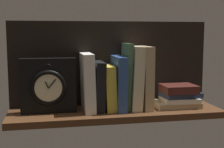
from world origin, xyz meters
TOP-DOWN VIEW (x-y plane):
  - ground_plane at (0.00, 0.00)cm, footprint 82.20×22.35cm
  - back_panel at (0.00, 10.58)cm, footprint 82.20×1.20cm
  - book_white_catcher at (-10.92, 1.63)cm, footprint 4.62×15.75cm
  - book_black_skeptic at (-6.79, 1.63)cm, footprint 4.29×14.12cm
  - book_yellow_seinlanguage at (-2.73, 1.63)cm, footprint 4.56×12.95cm
  - book_blue_modern at (1.24, 1.63)cm, footprint 3.61×16.69cm
  - book_green_romantic at (4.26, 1.63)cm, footprint 3.29×12.10cm
  - book_cream_twain at (7.60, 1.63)cm, footprint 5.31×14.83cm
  - book_tan_shortstories at (11.70, 1.63)cm, footprint 3.57×15.57cm
  - framed_clock at (-25.71, 1.07)cm, footprint 20.52×6.12cm
  - book_stack_side at (25.85, 0.67)cm, footprint 18.57×13.68cm

SIDE VIEW (x-z plane):
  - ground_plane at x=0.00cm, z-range -2.50..0.00cm
  - book_stack_side at x=25.85cm, z-range -0.36..8.71cm
  - book_yellow_seinlanguage at x=-2.73cm, z-range -0.07..17.35cm
  - book_black_skeptic at x=-6.79cm, z-range -0.06..18.95cm
  - framed_clock at x=-25.71cm, z-range -0.05..20.47cm
  - book_blue_modern at x=1.24cm, z-range -0.01..20.81cm
  - book_white_catcher at x=-10.92cm, z-range -0.05..22.12cm
  - book_tan_shortstories at x=11.70cm, z-range 0.00..24.60cm
  - book_cream_twain at x=7.60cm, z-range -0.09..24.74cm
  - book_green_romantic at x=4.26cm, z-range -0.03..25.80cm
  - back_panel at x=0.00cm, z-range 0.00..34.50cm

